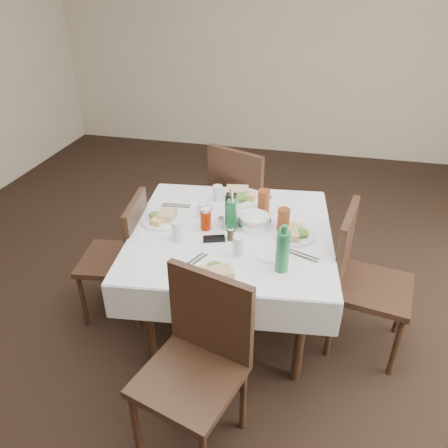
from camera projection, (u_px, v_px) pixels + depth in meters
name	position (u px, v px, depth m)	size (l,w,h in m)	color
ground_plane	(226.00, 326.00, 3.08)	(7.00, 7.00, 0.00)	black
room_shell	(226.00, 77.00, 2.21)	(6.04, 7.04, 2.80)	#BEAD8F
dining_table	(231.00, 242.00, 2.79)	(1.38, 1.38, 0.76)	black
chair_north	(243.00, 197.00, 3.53)	(0.63, 0.63, 1.02)	black
chair_south	(199.00, 354.00, 2.14)	(0.57, 0.57, 0.97)	black
chair_east	(360.00, 274.00, 2.70)	(0.53, 0.53, 0.97)	black
chair_west	(125.00, 251.00, 2.98)	(0.48, 0.48, 0.91)	black
meal_north	(241.00, 196.00, 3.10)	(0.30, 0.30, 0.07)	white
meal_south	(215.00, 272.00, 2.34)	(0.24, 0.24, 0.05)	white
meal_east	(294.00, 234.00, 2.67)	(0.26, 0.26, 0.06)	white
meal_west	(162.00, 218.00, 2.83)	(0.26, 0.26, 0.06)	white
side_plate_a	(214.00, 204.00, 3.04)	(0.16, 0.16, 0.01)	white
side_plate_b	(268.00, 256.00, 2.50)	(0.15, 0.15, 0.01)	white
water_n	(218.00, 194.00, 3.05)	(0.07, 0.07, 0.12)	silver
water_s	(238.00, 245.00, 2.49)	(0.06, 0.06, 0.12)	silver
water_e	(283.00, 218.00, 2.76)	(0.07, 0.07, 0.12)	silver
water_w	(177.00, 231.00, 2.62)	(0.07, 0.07, 0.12)	silver
iced_tea_a	(264.00, 202.00, 2.89)	(0.08, 0.08, 0.17)	brown
iced_tea_b	(283.00, 221.00, 2.69)	(0.08, 0.08, 0.16)	brown
bread_basket	(254.00, 221.00, 2.78)	(0.21, 0.21, 0.07)	silver
oil_cruet_dark	(231.00, 208.00, 2.77)	(0.06, 0.06, 0.26)	black
oil_cruet_green	(232.00, 214.00, 2.70)	(0.06, 0.06, 0.25)	#20713B
ketchup_bottle	(206.00, 219.00, 2.73)	(0.07, 0.07, 0.14)	#9D1B00
salt_shaker	(221.00, 223.00, 2.75)	(0.03, 0.03, 0.08)	white
pepper_shaker	(230.00, 234.00, 2.63)	(0.04, 0.04, 0.09)	#3B2A19
coffee_mug	(203.00, 210.00, 2.89)	(0.13, 0.12, 0.09)	white
sunglasses	(214.00, 239.00, 2.63)	(0.14, 0.08, 0.03)	black
green_bottle	(283.00, 251.00, 2.33)	(0.07, 0.07, 0.28)	#20713B
sugar_caddy	(282.00, 237.00, 2.63)	(0.10, 0.08, 0.04)	white
cutlery_n	(264.00, 202.00, 3.07)	(0.11, 0.20, 0.01)	silver
cutlery_s	(195.00, 261.00, 2.46)	(0.11, 0.17, 0.01)	silver
cutlery_e	(302.00, 256.00, 2.50)	(0.20, 0.11, 0.01)	silver
cutlery_w	(176.00, 206.00, 3.01)	(0.20, 0.07, 0.01)	silver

